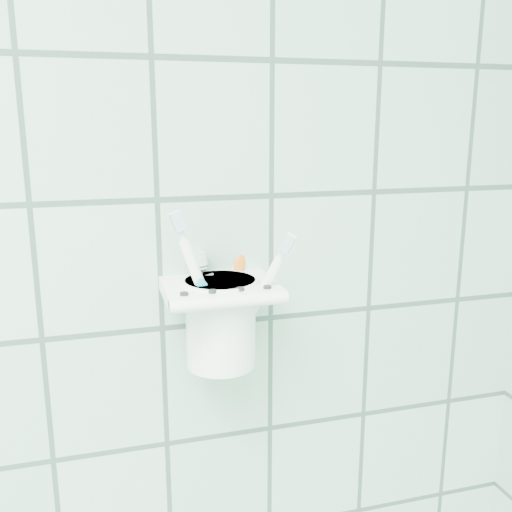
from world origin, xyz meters
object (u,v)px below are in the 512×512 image
at_px(holder_bracket, 220,290).
at_px(toothpaste_tube, 210,297).
at_px(toothbrush_orange, 229,283).
at_px(toothbrush_blue, 213,267).
at_px(cup, 221,319).
at_px(toothbrush_pink, 229,286).

bearing_deg(holder_bracket, toothpaste_tube, 111.40).
height_order(toothbrush_orange, toothpaste_tube, toothbrush_orange).
xyz_separation_m(toothbrush_blue, toothbrush_orange, (0.02, -0.01, -0.02)).
xyz_separation_m(cup, toothbrush_orange, (0.01, 0.01, 0.04)).
relative_size(toothbrush_orange, toothpaste_tube, 1.33).
distance_m(holder_bracket, toothpaste_tube, 0.03).
bearing_deg(toothbrush_orange, holder_bracket, -105.78).
height_order(holder_bracket, toothbrush_orange, toothbrush_orange).
xyz_separation_m(holder_bracket, toothbrush_blue, (-0.00, 0.02, 0.02)).
bearing_deg(cup, toothbrush_orange, 34.79).
bearing_deg(toothbrush_pink, toothbrush_orange, 66.44).
xyz_separation_m(toothbrush_blue, toothpaste_tube, (-0.01, -0.00, -0.04)).
height_order(toothbrush_blue, toothpaste_tube, toothbrush_blue).
bearing_deg(toothpaste_tube, cup, -49.28).
height_order(toothbrush_pink, toothbrush_blue, toothbrush_blue).
distance_m(toothbrush_blue, toothpaste_tube, 0.04).
bearing_deg(toothbrush_blue, toothbrush_pink, -86.24).
bearing_deg(holder_bracket, toothbrush_blue, 95.50).
relative_size(holder_bracket, toothpaste_tube, 1.00).
distance_m(cup, toothbrush_pink, 0.05).
xyz_separation_m(holder_bracket, cup, (0.00, 0.00, -0.04)).
distance_m(cup, toothbrush_blue, 0.06).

